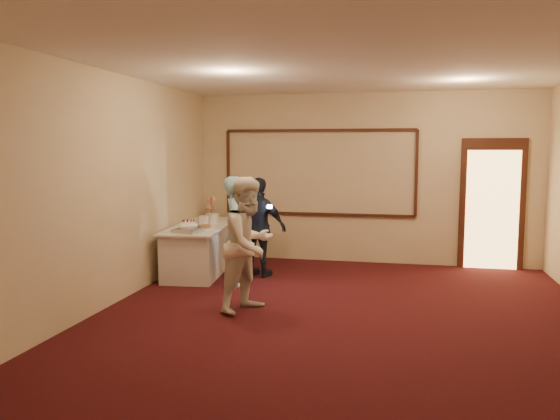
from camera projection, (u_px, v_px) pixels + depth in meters
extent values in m
plane|color=black|center=(342.00, 322.00, 6.41)|extent=(7.00, 7.00, 0.00)
cube|color=beige|center=(364.00, 179.00, 9.64)|extent=(6.00, 0.04, 3.00)
cube|color=beige|center=(275.00, 249.00, 2.84)|extent=(6.00, 0.04, 3.00)
cube|color=beige|center=(106.00, 190.00, 6.88)|extent=(0.04, 7.00, 3.00)
cube|color=white|center=(345.00, 60.00, 6.07)|extent=(6.00, 7.00, 0.04)
cube|color=#34160F|center=(319.00, 214.00, 9.85)|extent=(3.40, 0.04, 0.05)
cube|color=#34160F|center=(319.00, 130.00, 9.68)|extent=(3.40, 0.04, 0.05)
cube|color=#34160F|center=(228.00, 172.00, 10.13)|extent=(0.05, 0.04, 1.50)
cube|color=#34160F|center=(416.00, 173.00, 9.40)|extent=(0.05, 0.04, 1.50)
cube|color=#34160F|center=(492.00, 204.00, 9.18)|extent=(1.05, 0.06, 2.20)
cube|color=#FFBF66|center=(492.00, 210.00, 9.16)|extent=(0.85, 0.02, 2.00)
cube|color=white|center=(202.00, 249.00, 9.05)|extent=(0.99, 2.18, 0.74)
cube|color=white|center=(201.00, 226.00, 9.01)|extent=(1.09, 2.31, 0.03)
cube|color=silver|center=(189.00, 231.00, 8.19)|extent=(0.39, 0.48, 0.04)
ellipsoid|color=white|center=(188.00, 226.00, 8.18)|extent=(0.29, 0.29, 0.13)
cube|color=silver|center=(198.00, 229.00, 8.30)|extent=(0.13, 0.30, 0.01)
cylinder|color=#CD4F4F|center=(211.00, 207.00, 9.96)|extent=(0.02, 0.02, 0.38)
cylinder|color=#CD4F4F|center=(211.00, 217.00, 9.98)|extent=(0.29, 0.29, 0.01)
cylinder|color=#CD4F4F|center=(211.00, 209.00, 9.97)|extent=(0.22, 0.22, 0.01)
cylinder|color=#CD4F4F|center=(211.00, 201.00, 9.95)|extent=(0.15, 0.15, 0.01)
cylinder|color=white|center=(204.00, 220.00, 9.09)|extent=(0.16, 0.16, 0.13)
cylinder|color=white|center=(204.00, 216.00, 9.09)|extent=(0.17, 0.17, 0.01)
cylinder|color=white|center=(213.00, 219.00, 9.22)|extent=(0.19, 0.19, 0.16)
cylinder|color=white|center=(213.00, 214.00, 9.21)|extent=(0.20, 0.20, 0.01)
cylinder|color=white|center=(203.00, 228.00, 8.59)|extent=(0.27, 0.27, 0.01)
cylinder|color=brown|center=(203.00, 227.00, 8.59)|extent=(0.23, 0.23, 0.04)
imported|color=#7CB2D3|center=(237.00, 231.00, 8.11)|extent=(0.46, 0.63, 1.62)
imported|color=white|center=(249.00, 244.00, 6.78)|extent=(0.92, 1.01, 1.68)
imported|color=black|center=(259.00, 227.00, 8.61)|extent=(0.99, 0.61, 1.58)
cube|color=white|center=(270.00, 206.00, 8.37)|extent=(0.08, 0.05, 0.05)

